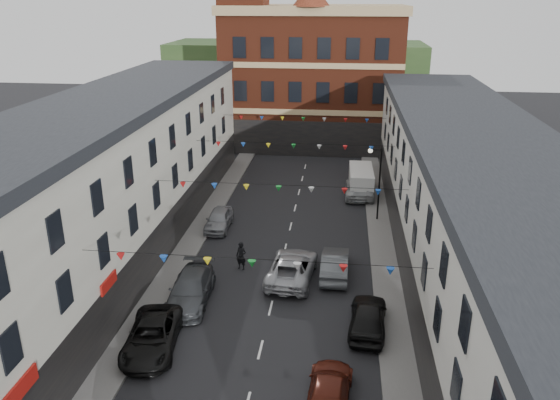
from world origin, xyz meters
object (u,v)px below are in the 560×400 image
at_px(car_right_d, 368,317).
at_px(car_right_e, 335,264).
at_px(car_right_c, 329,390).
at_px(car_right_f, 360,188).
at_px(car_left_d, 191,289).
at_px(moving_car, 292,267).
at_px(pedestrian, 241,256).
at_px(car_left_c, 152,336).
at_px(street_lamp, 377,174).
at_px(car_left_e, 219,219).
at_px(white_van, 361,181).

distance_m(car_right_d, car_right_e, 6.28).
relative_size(car_right_c, car_right_f, 0.86).
relative_size(car_left_d, car_right_d, 1.17).
height_order(moving_car, pedestrian, pedestrian).
relative_size(car_left_c, car_right_e, 1.11).
xyz_separation_m(car_right_d, car_right_e, (-1.90, 5.99, -0.01)).
height_order(street_lamp, car_right_e, street_lamp).
relative_size(car_right_e, moving_car, 0.83).
height_order(car_right_d, car_right_f, car_right_d).
distance_m(car_right_f, moving_car, 16.61).
distance_m(car_left_c, car_left_e, 15.53).
xyz_separation_m(car_right_c, pedestrian, (-6.14, 12.01, 0.29)).
bearing_deg(pedestrian, car_right_d, -17.24).
distance_m(car_right_e, pedestrian, 6.15).
height_order(car_left_c, car_left_e, car_left_c).
bearing_deg(pedestrian, moving_car, 5.40).
bearing_deg(car_left_d, pedestrian, 59.93).
xyz_separation_m(car_right_f, moving_car, (-4.61, -15.95, 0.06)).
xyz_separation_m(car_right_c, car_right_f, (1.90, 27.07, 0.08)).
height_order(car_left_c, car_left_d, car_left_d).
bearing_deg(car_left_c, street_lamp, 50.06).
bearing_deg(car_left_e, car_right_d, -49.61).
bearing_deg(car_right_f, car_left_c, 65.84).
height_order(car_left_c, pedestrian, pedestrian).
bearing_deg(street_lamp, car_right_f, 100.63).
bearing_deg(car_right_f, car_right_d, 90.37).
bearing_deg(pedestrian, car_left_c, -88.17).
bearing_deg(car_left_c, car_right_d, 8.10).
relative_size(street_lamp, car_right_e, 1.23).
relative_size(car_right_c, car_right_e, 0.96).
bearing_deg(car_left_c, car_right_e, 37.60).
bearing_deg(car_right_f, car_right_e, 83.23).
distance_m(car_right_e, moving_car, 2.82).
distance_m(street_lamp, white_van, 6.90).
relative_size(street_lamp, car_right_d, 1.25).
relative_size(car_right_c, moving_car, 0.80).
relative_size(car_left_e, car_right_e, 0.89).
bearing_deg(white_van, moving_car, -106.76).
distance_m(car_left_d, white_van, 22.61).
distance_m(car_right_c, car_right_e, 11.90).
relative_size(car_left_c, moving_car, 0.92).
bearing_deg(car_left_c, car_left_e, 83.14).
bearing_deg(car_right_c, car_right_e, -85.90).
distance_m(car_right_c, pedestrian, 13.49).
xyz_separation_m(car_right_d, white_van, (0.10, 21.83, 0.36)).
height_order(car_left_d, car_left_e, car_left_d).
bearing_deg(pedestrian, street_lamp, 66.08).
bearing_deg(street_lamp, car_right_c, -97.82).
xyz_separation_m(car_right_e, white_van, (2.00, 15.84, 0.37)).
relative_size(car_left_d, car_right_e, 1.15).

